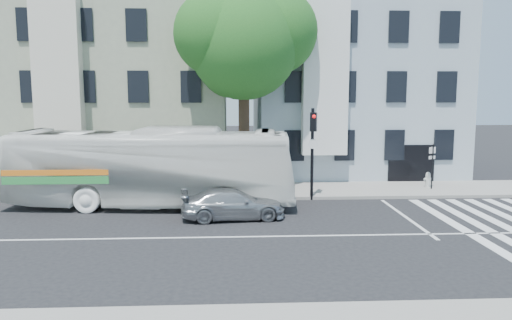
{
  "coord_description": "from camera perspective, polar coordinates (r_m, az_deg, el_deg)",
  "views": [
    {
      "loc": [
        -0.67,
        -17.19,
        5.09
      ],
      "look_at": [
        0.33,
        2.65,
        2.4
      ],
      "focal_mm": 35.0,
      "sensor_mm": 36.0,
      "label": 1
    }
  ],
  "objects": [
    {
      "name": "sidewalk_far",
      "position": [
        25.69,
        -1.33,
        -3.55
      ],
      "size": [
        80.0,
        4.0,
        0.15
      ],
      "primitive_type": "cube",
      "color": "gray",
      "rests_on": "ground"
    },
    {
      "name": "street_tree",
      "position": [
        26.08,
        -1.3,
        13.75
      ],
      "size": [
        7.3,
        5.9,
        11.1
      ],
      "color": "#2D2116",
      "rests_on": "ground"
    },
    {
      "name": "building_right",
      "position": [
        33.09,
        10.64,
        8.29
      ],
      "size": [
        12.0,
        10.0,
        11.0
      ],
      "primitive_type": "cube",
      "color": "#9CAABA",
      "rests_on": "ground"
    },
    {
      "name": "traffic_signal",
      "position": [
        23.55,
        6.5,
        2.13
      ],
      "size": [
        0.43,
        0.54,
        4.36
      ],
      "rotation": [
        0.0,
        0.0,
        -0.4
      ],
      "color": "black",
      "rests_on": "ground"
    },
    {
      "name": "fire_hydrant",
      "position": [
        27.82,
        19.05,
        -2.09
      ],
      "size": [
        0.45,
        0.26,
        0.8
      ],
      "rotation": [
        0.0,
        0.0,
        0.19
      ],
      "color": "beige",
      "rests_on": "sidewalk_far"
    },
    {
      "name": "sedan",
      "position": [
        20.29,
        -2.65,
        -5.06
      ],
      "size": [
        2.11,
        4.34,
        1.22
      ],
      "primitive_type": "imported",
      "rotation": [
        0.0,
        0.0,
        1.67
      ],
      "color": "#A9ACB0",
      "rests_on": "ground"
    },
    {
      "name": "hedge",
      "position": [
        24.03,
        -8.11,
        -3.38
      ],
      "size": [
        8.11,
        4.22,
        0.7
      ],
      "primitive_type": null,
      "rotation": [
        0.0,
        0.0,
        -0.42
      ],
      "color": "#2C5D1E",
      "rests_on": "sidewalk_far"
    },
    {
      "name": "ground",
      "position": [
        17.94,
        -0.62,
        -8.77
      ],
      "size": [
        120.0,
        120.0,
        0.0
      ],
      "primitive_type": "plane",
      "color": "black",
      "rests_on": "ground"
    },
    {
      "name": "building_left",
      "position": [
        32.8,
        -14.15,
        8.2
      ],
      "size": [
        12.0,
        10.0,
        11.0
      ],
      "primitive_type": "cube",
      "color": "gray",
      "rests_on": "ground"
    },
    {
      "name": "bus",
      "position": [
        22.75,
        -11.9,
        -0.81
      ],
      "size": [
        4.04,
        13.02,
        3.57
      ],
      "primitive_type": "imported",
      "rotation": [
        0.0,
        0.0,
        1.49
      ],
      "color": "white",
      "rests_on": "ground"
    },
    {
      "name": "far_sign_pole",
      "position": [
        27.14,
        19.5,
        -0.04
      ],
      "size": [
        0.4,
        0.24,
        2.33
      ],
      "rotation": [
        0.0,
        0.0,
        0.42
      ],
      "color": "black",
      "rests_on": "sidewalk_far"
    }
  ]
}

